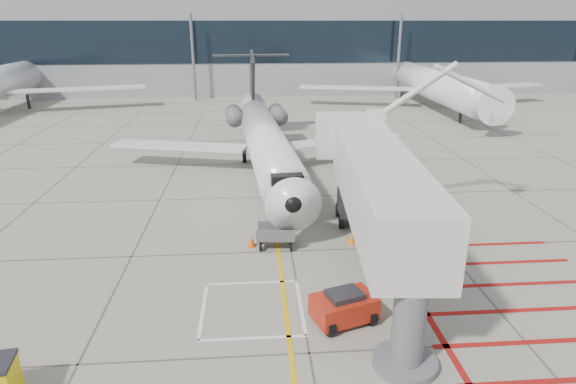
{
  "coord_description": "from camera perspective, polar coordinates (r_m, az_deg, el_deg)",
  "views": [
    {
      "loc": [
        -1.81,
        -18.0,
        11.16
      ],
      "look_at": [
        0.0,
        6.0,
        2.5
      ],
      "focal_mm": 30.0,
      "sensor_mm": 36.0,
      "label": 1
    }
  ],
  "objects": [
    {
      "name": "ground_plane",
      "position": [
        21.26,
        1.25,
        -11.88
      ],
      "size": [
        260.0,
        260.0,
        0.0
      ],
      "primitive_type": "plane",
      "color": "gray",
      "rests_on": "ground"
    },
    {
      "name": "regional_jet",
      "position": [
        34.07,
        -2.29,
        7.77
      ],
      "size": [
        26.79,
        32.76,
        8.15
      ],
      "primitive_type": null,
      "rotation": [
        0.0,
        0.0,
        0.07
      ],
      "color": "white",
      "rests_on": "ground_plane"
    },
    {
      "name": "jet_bridge",
      "position": [
        21.62,
        10.69,
        -0.52
      ],
      "size": [
        10.43,
        19.57,
        7.57
      ],
      "primitive_type": null,
      "rotation": [
        0.0,
        0.0,
        -0.08
      ],
      "color": "silver",
      "rests_on": "ground_plane"
    },
    {
      "name": "pushback_tug",
      "position": [
        19.26,
        6.66,
        -13.27
      ],
      "size": [
        2.74,
        2.17,
        1.39
      ],
      "primitive_type": null,
      "rotation": [
        0.0,
        0.0,
        0.32
      ],
      "color": "#AE2110",
      "rests_on": "ground_plane"
    },
    {
      "name": "baggage_cart",
      "position": [
        24.94,
        -1.42,
        -5.21
      ],
      "size": [
        2.07,
        1.4,
        1.25
      ],
      "primitive_type": null,
      "rotation": [
        0.0,
        0.0,
        -0.08
      ],
      "color": "#535257",
      "rests_on": "ground_plane"
    },
    {
      "name": "ground_power_unit",
      "position": [
        24.8,
        14.43,
        -5.01
      ],
      "size": [
        2.61,
        1.55,
        2.05
      ],
      "primitive_type": null,
      "rotation": [
        0.0,
        0.0,
        0.02
      ],
      "color": "white",
      "rests_on": "ground_plane"
    },
    {
      "name": "cone_nose",
      "position": [
        25.19,
        -4.33,
        -5.87
      ],
      "size": [
        0.4,
        0.4,
        0.55
      ],
      "primitive_type": "cone",
      "color": "#FB4A0D",
      "rests_on": "ground_plane"
    },
    {
      "name": "cone_side",
      "position": [
        25.63,
        7.57,
        -5.55
      ],
      "size": [
        0.38,
        0.38,
        0.53
      ],
      "primitive_type": "cone",
      "color": "orange",
      "rests_on": "ground_plane"
    },
    {
      "name": "terminal_building",
      "position": [
        88.89,
        3.47,
        17.07
      ],
      "size": [
        180.0,
        28.0,
        14.0
      ],
      "primitive_type": "cube",
      "color": "gray",
      "rests_on": "ground_plane"
    },
    {
      "name": "terminal_glass_band",
      "position": [
        74.96,
        4.98,
        17.3
      ],
      "size": [
        180.0,
        0.1,
        6.0
      ],
      "primitive_type": "cube",
      "color": "black",
      "rests_on": "ground_plane"
    },
    {
      "name": "bg_aircraft_c",
      "position": [
        68.44,
        16.41,
        14.44
      ],
      "size": [
        34.19,
        37.99,
        11.4
      ],
      "primitive_type": null,
      "color": "silver",
      "rests_on": "ground_plane"
    }
  ]
}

